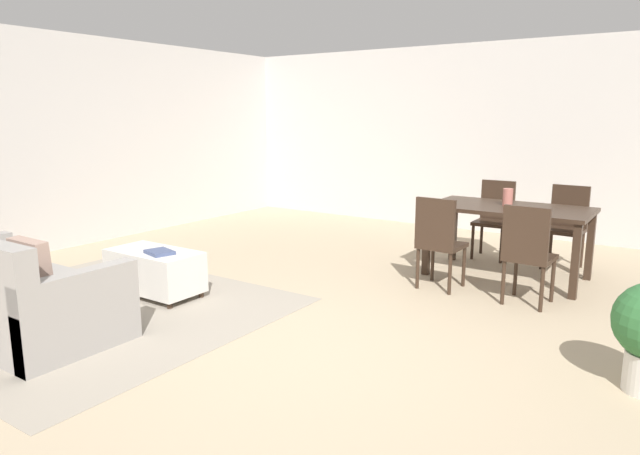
# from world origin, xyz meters

# --- Properties ---
(ground_plane) EXTENTS (10.80, 10.80, 0.00)m
(ground_plane) POSITION_xyz_m (0.00, 0.00, 0.00)
(ground_plane) COLOR tan
(wall_back) EXTENTS (9.00, 0.12, 2.70)m
(wall_back) POSITION_xyz_m (0.00, 5.00, 1.35)
(wall_back) COLOR beige
(wall_back) RESTS_ON ground_plane
(wall_left) EXTENTS (0.12, 11.00, 2.70)m
(wall_left) POSITION_xyz_m (-4.50, 0.50, 1.35)
(wall_left) COLOR beige
(wall_left) RESTS_ON ground_plane
(area_rug) EXTENTS (3.00, 2.80, 0.01)m
(area_rug) POSITION_xyz_m (-2.05, -0.40, 0.00)
(area_rug) COLOR gray
(area_rug) RESTS_ON ground_plane
(couch) EXTENTS (1.94, 0.92, 0.86)m
(couch) POSITION_xyz_m (-2.17, -1.06, 0.29)
(couch) COLOR gray
(couch) RESTS_ON ground_plane
(ottoman_table) EXTENTS (0.92, 0.48, 0.44)m
(ottoman_table) POSITION_xyz_m (-1.94, 0.21, 0.25)
(ottoman_table) COLOR silver
(ottoman_table) RESTS_ON ground_plane
(dining_table) EXTENTS (1.60, 0.89, 0.76)m
(dining_table) POSITION_xyz_m (0.65, 2.71, 0.66)
(dining_table) COLOR #332319
(dining_table) RESTS_ON ground_plane
(dining_chair_near_left) EXTENTS (0.42, 0.42, 0.92)m
(dining_chair_near_left) POSITION_xyz_m (0.21, 1.89, 0.52)
(dining_chair_near_left) COLOR #332319
(dining_chair_near_left) RESTS_ON ground_plane
(dining_chair_near_right) EXTENTS (0.42, 0.42, 0.92)m
(dining_chair_near_right) POSITION_xyz_m (1.06, 1.88, 0.52)
(dining_chair_near_right) COLOR #332319
(dining_chair_near_right) RESTS_ON ground_plane
(dining_chair_far_left) EXTENTS (0.41, 0.41, 0.92)m
(dining_chair_far_left) POSITION_xyz_m (0.25, 3.51, 0.52)
(dining_chair_far_left) COLOR #332319
(dining_chair_far_left) RESTS_ON ground_plane
(dining_chair_far_right) EXTENTS (0.42, 0.42, 0.92)m
(dining_chair_far_right) POSITION_xyz_m (1.06, 3.50, 0.52)
(dining_chair_far_right) COLOR #332319
(dining_chair_far_right) RESTS_ON ground_plane
(vase_centerpiece) EXTENTS (0.10, 0.10, 0.18)m
(vase_centerpiece) POSITION_xyz_m (0.61, 2.76, 0.85)
(vase_centerpiece) COLOR #B26659
(vase_centerpiece) RESTS_ON dining_table
(book_on_ottoman) EXTENTS (0.30, 0.26, 0.03)m
(book_on_ottoman) POSITION_xyz_m (-1.79, 0.16, 0.45)
(book_on_ottoman) COLOR #3F4C72
(book_on_ottoman) RESTS_ON ottoman_table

